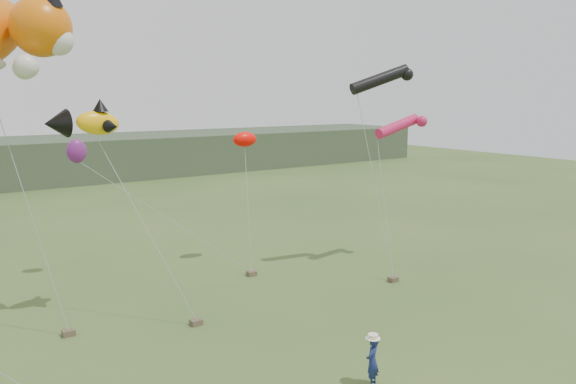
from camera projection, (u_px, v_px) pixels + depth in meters
The scene contains 6 objects.
ground at pixel (330, 357), 17.48m from camera, with size 120.00×120.00×0.00m, color #385123.
festival_attendant at pixel (372, 361), 15.70m from camera, with size 0.52×0.34×1.43m, color navy.
sandbag_anchors at pixel (209, 312), 20.84m from camera, with size 15.42×5.80×0.21m.
fish_kite at pixel (83, 122), 19.56m from camera, with size 2.68×1.77×1.34m.
tube_kites at pixel (393, 100), 26.15m from camera, with size 4.32×1.42×3.44m.
misc_kites at pixel (172, 144), 25.62m from camera, with size 8.27×2.76×1.21m.
Camera 1 is at (-10.44, -12.66, 8.04)m, focal length 35.00 mm.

